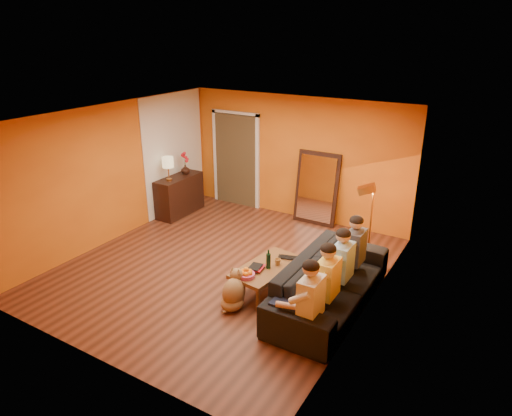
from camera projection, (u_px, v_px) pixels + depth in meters
The scene contains 27 objects.
room_shell at pixel (234, 190), 7.71m from camera, with size 5.00×5.50×2.60m.
white_accent at pixel (174, 153), 9.99m from camera, with size 0.02×1.90×2.58m, color white.
doorway_recess at pixel (239, 159), 10.48m from camera, with size 1.06×0.30×2.10m, color #3F2D19.
door_jamb_left at pixel (216, 157), 10.65m from camera, with size 0.08×0.06×2.20m, color white.
door_jamb_right at pixel (258, 164), 10.11m from camera, with size 0.08×0.06×2.20m, color white.
door_header at pixel (235, 113), 9.99m from camera, with size 1.22×0.06×0.08m, color white.
mirror_frame at pixel (317, 188), 9.45m from camera, with size 0.92×0.06×1.52m, color black.
mirror_glass at pixel (316, 189), 9.42m from camera, with size 0.78×0.02×1.36m, color white.
sideboard at pixel (180, 195), 10.04m from camera, with size 0.44×1.18×0.85m, color black.
table_lamp at pixel (168, 169), 9.55m from camera, with size 0.24×0.24×0.51m, color beige, non-canonical shape.
sofa at pixel (330, 282), 6.69m from camera, with size 1.00×2.57×0.75m, color black.
coffee_table at pixel (267, 278), 7.14m from camera, with size 0.62×1.22×0.42m, color brown, non-canonical shape.
floor_lamp at pixel (370, 227), 7.69m from camera, with size 0.30×0.24×1.44m, color #BA7836, non-canonical shape.
dog at pixel (234, 289), 6.64m from camera, with size 0.33×0.51×0.61m, color olive, non-canonical shape.
person_far_left at pixel (311, 304), 5.74m from camera, with size 0.70×0.44×1.22m, color silver, non-canonical shape.
person_mid_left at pixel (327, 285), 6.18m from camera, with size 0.70×0.44×1.22m, color #F0C850, non-canonical shape.
person_mid_right at pixel (342, 268), 6.62m from camera, with size 0.70×0.44×1.22m, color #93C0E4, non-canonical shape.
person_far_right at pixel (355, 253), 7.06m from camera, with size 0.70×0.44×1.22m, color #38383D, non-canonical shape.
fruit_bowl at pixel (246, 272), 6.72m from camera, with size 0.26×0.26×0.16m, color #C14479, non-canonical shape.
wine_bottle at pixel (268, 259), 6.94m from camera, with size 0.07×0.07×0.31m, color black.
tumbler at pixel (278, 262), 7.08m from camera, with size 0.10×0.10×0.10m, color #B27F3F.
laptop at pixel (288, 259), 7.25m from camera, with size 0.32×0.21×0.03m, color black.
book_lower at pixel (250, 268), 6.98m from camera, with size 0.18×0.24×0.02m, color black.
book_mid at pixel (251, 266), 6.98m from camera, with size 0.19×0.26×0.02m, color red.
book_upper at pixel (250, 266), 6.96m from camera, with size 0.17×0.24×0.02m, color black.
vase at pixel (185, 169), 10.04m from camera, with size 0.20×0.20×0.21m, color black.
flowers at pixel (185, 157), 9.94m from camera, with size 0.17×0.17×0.51m, color red, non-canonical shape.
Camera 1 is at (4.05, -5.69, 3.85)m, focal length 32.00 mm.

